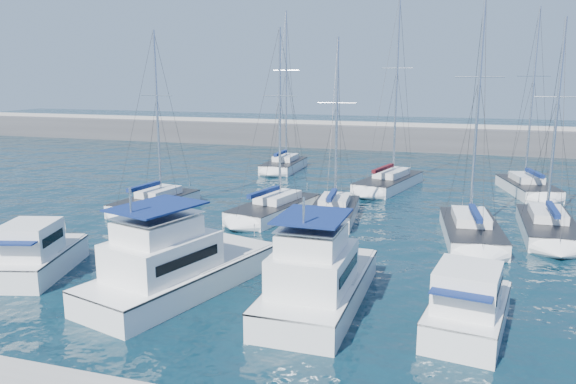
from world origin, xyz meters
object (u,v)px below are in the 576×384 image
(sailboat_mid_a, at_px, (156,203))
(sailboat_mid_e, at_px, (548,227))
(motor_yacht_stbd_outer, at_px, (467,309))
(sailboat_mid_d, at_px, (471,230))
(motor_yacht_stbd_inner, at_px, (317,282))
(sailboat_mid_c, at_px, (334,212))
(sailboat_back_c, at_px, (527,187))
(sailboat_back_a, at_px, (284,165))
(motor_yacht_port_inner, at_px, (176,269))
(sailboat_back_b, at_px, (389,182))
(motor_yacht_port_outer, at_px, (37,257))
(sailboat_mid_b, at_px, (274,209))

(sailboat_mid_a, relative_size, sailboat_mid_e, 0.98)
(sailboat_mid_a, bearing_deg, motor_yacht_stbd_outer, -25.05)
(sailboat_mid_d, bearing_deg, motor_yacht_stbd_inner, -123.08)
(sailboat_mid_c, distance_m, sailboat_back_c, 18.93)
(sailboat_back_a, distance_m, sailboat_back_c, 23.47)
(motor_yacht_stbd_outer, bearing_deg, sailboat_mid_d, 97.30)
(motor_yacht_port_inner, distance_m, sailboat_mid_a, 16.68)
(sailboat_mid_e, bearing_deg, sailboat_back_b, 133.59)
(motor_yacht_stbd_outer, relative_size, sailboat_mid_d, 0.39)
(motor_yacht_port_inner, height_order, sailboat_mid_e, sailboat_mid_e)
(sailboat_back_b, distance_m, sailboat_back_c, 11.41)
(motor_yacht_stbd_inner, distance_m, sailboat_back_c, 30.03)
(sailboat_mid_d, height_order, sailboat_back_b, sailboat_back_b)
(motor_yacht_stbd_inner, xyz_separation_m, sailboat_mid_d, (6.34, 12.67, -0.61))
(motor_yacht_port_outer, xyz_separation_m, motor_yacht_stbd_inner, (14.28, 0.35, 0.19))
(motor_yacht_port_inner, xyz_separation_m, sailboat_mid_a, (-9.23, 13.88, -0.62))
(motor_yacht_stbd_outer, xyz_separation_m, sailboat_mid_b, (-13.00, 15.06, -0.44))
(motor_yacht_stbd_outer, bearing_deg, sailboat_back_b, 111.71)
(sailboat_mid_b, relative_size, sailboat_mid_e, 0.98)
(sailboat_mid_b, distance_m, sailboat_back_b, 13.89)
(sailboat_mid_e, bearing_deg, sailboat_back_a, 141.96)
(motor_yacht_stbd_outer, bearing_deg, sailboat_back_c, 88.70)
(sailboat_back_b, bearing_deg, motor_yacht_stbd_inner, -75.12)
(sailboat_mid_d, bearing_deg, sailboat_back_a, 125.88)
(sailboat_back_a, bearing_deg, motor_yacht_stbd_inner, -70.23)
(sailboat_back_b, bearing_deg, sailboat_back_c, 19.80)
(sailboat_back_a, bearing_deg, sailboat_mid_e, -38.25)
(motor_yacht_port_inner, height_order, sailboat_mid_d, sailboat_mid_d)
(sailboat_mid_b, distance_m, sailboat_back_c, 22.32)
(motor_yacht_port_outer, height_order, sailboat_mid_d, sailboat_mid_d)
(sailboat_mid_a, xyz_separation_m, sailboat_back_a, (3.76, 19.27, 0.04))
(sailboat_back_c, bearing_deg, sailboat_mid_e, -103.99)
(motor_yacht_port_outer, distance_m, sailboat_mid_e, 29.48)
(sailboat_mid_d, height_order, sailboat_mid_e, sailboat_mid_d)
(sailboat_mid_d, xyz_separation_m, sailboat_mid_e, (4.55, 2.32, -0.02))
(motor_yacht_stbd_outer, relative_size, sailboat_back_c, 0.39)
(motor_yacht_port_outer, bearing_deg, motor_yacht_stbd_inner, -13.73)
(motor_yacht_port_outer, distance_m, sailboat_mid_d, 24.39)
(sailboat_back_b, bearing_deg, sailboat_mid_c, -86.51)
(sailboat_mid_c, height_order, sailboat_back_b, sailboat_back_b)
(sailboat_mid_b, height_order, sailboat_back_b, sailboat_back_b)
(sailboat_back_a, distance_m, sailboat_back_b, 13.08)
(sailboat_mid_e, bearing_deg, motor_yacht_stbd_inner, -126.18)
(sailboat_mid_c, xyz_separation_m, sailboat_back_a, (-9.39, 18.04, 0.04))
(sailboat_mid_e, relative_size, sailboat_back_c, 0.87)
(motor_yacht_port_outer, distance_m, motor_yacht_stbd_outer, 20.41)
(sailboat_mid_d, bearing_deg, sailboat_mid_c, 160.34)
(motor_yacht_port_outer, height_order, sailboat_mid_b, sailboat_mid_b)
(motor_yacht_port_outer, height_order, sailboat_back_c, sailboat_back_c)
(motor_yacht_port_inner, bearing_deg, sailboat_mid_d, 61.10)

